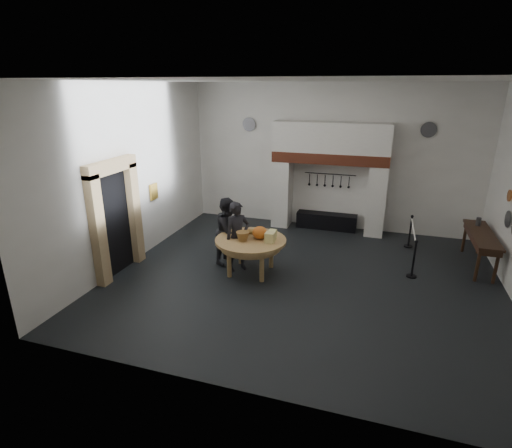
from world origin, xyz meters
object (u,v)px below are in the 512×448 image
(visitor_near, at_px, (238,237))
(barrier_post_near, at_px, (414,260))
(work_table, at_px, (251,240))
(barrier_post_far, at_px, (410,232))
(iron_range, at_px, (326,221))
(visitor_far, at_px, (228,230))
(side_table, at_px, (482,234))

(visitor_near, distance_m, barrier_post_near, 4.28)
(work_table, distance_m, barrier_post_near, 3.94)
(work_table, xyz_separation_m, barrier_post_far, (3.81, 2.92, -0.39))
(iron_range, height_order, visitor_near, visitor_near)
(visitor_far, relative_size, barrier_post_far, 1.92)
(visitor_near, bearing_deg, visitor_far, 90.56)
(visitor_near, bearing_deg, barrier_post_far, -9.74)
(work_table, bearing_deg, visitor_far, 149.73)
(visitor_far, xyz_separation_m, barrier_post_far, (4.57, 2.48, -0.41))
(visitor_near, xyz_separation_m, visitor_far, (-0.40, 0.40, -0.02))
(barrier_post_far, bearing_deg, work_table, -142.51)
(visitor_far, relative_size, side_table, 0.79)
(barrier_post_far, bearing_deg, visitor_near, -145.31)
(visitor_far, distance_m, barrier_post_near, 4.61)
(iron_range, height_order, side_table, side_table)
(barrier_post_near, distance_m, barrier_post_far, 2.00)
(side_table, bearing_deg, visitor_far, -165.12)
(visitor_far, bearing_deg, visitor_near, -124.95)
(visitor_far, bearing_deg, side_table, -65.07)
(iron_range, height_order, barrier_post_far, barrier_post_far)
(visitor_far, bearing_deg, work_table, -110.22)
(iron_range, distance_m, side_table, 4.48)
(work_table, height_order, visitor_far, visitor_far)
(work_table, height_order, barrier_post_far, barrier_post_far)
(work_table, bearing_deg, visitor_near, 173.54)
(iron_range, xyz_separation_m, visitor_far, (-2.08, -3.33, 0.61))
(work_table, bearing_deg, side_table, 20.99)
(visitor_far, height_order, barrier_post_far, visitor_far)
(visitor_near, distance_m, side_table, 6.13)
(side_table, relative_size, barrier_post_far, 2.44)
(visitor_far, height_order, side_table, visitor_far)
(barrier_post_far, bearing_deg, barrier_post_near, -90.00)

